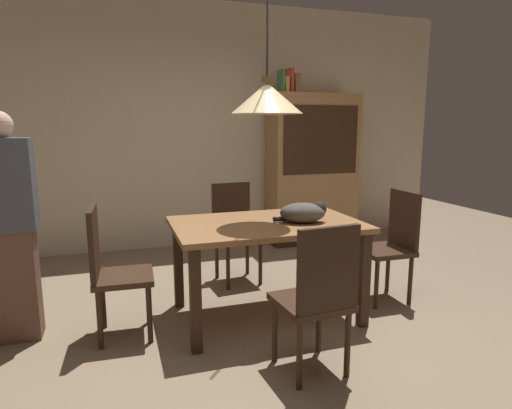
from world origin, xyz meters
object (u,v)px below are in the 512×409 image
Objects in this scene: dining_table at (266,235)px; book_green_slim at (281,81)px; book_yellow_short at (285,85)px; pendant_lamp at (267,98)px; cat_sleeping at (304,212)px; book_red_tall at (289,81)px; chair_far_back at (235,227)px; chair_left_side at (111,267)px; book_brown_thick at (294,84)px; person_standing at (9,229)px; chair_near_front at (318,294)px; hutch_bookcase at (312,172)px; chair_right_side at (392,240)px.

dining_table is 2.51m from book_green_slim.
pendant_lamp is at bearing -115.13° from book_yellow_short.
cat_sleeping is at bearing -21.47° from pendant_lamp.
book_yellow_short is at bearing 180.00° from book_red_tall.
chair_far_back is at bearing -129.09° from book_green_slim.
chair_left_side is 4.65× the size of book_yellow_short.
book_brown_thick reaches higher than chair_far_back.
book_red_tall is at bearing 32.70° from person_standing.
cat_sleeping is at bearing 71.85° from chair_near_front.
hutch_bookcase reaches higher than dining_table.
book_brown_thick is (1.03, 2.83, 1.45)m from chair_near_front.
chair_left_side is at bearing -16.56° from person_standing.
chair_far_back is at bearing 105.30° from cat_sleeping.
book_yellow_short is at bearing 180.00° from book_brown_thick.
pendant_lamp is 2.17m from book_yellow_short.
book_green_slim is (0.86, 1.95, 1.33)m from dining_table.
chair_near_front is 0.87m from cat_sleeping.
chair_right_side is 2.26m from chair_left_side.
dining_table is 7.00× the size of book_yellow_short.
chair_far_back is (-0.01, 1.76, 0.00)m from chair_near_front.
book_red_tall reaches higher than chair_left_side.
hutch_bookcase is (1.30, 1.95, 0.24)m from dining_table.
pendant_lamp is at bearing 90.44° from chair_near_front.
hutch_bookcase is at bearing 56.30° from dining_table.
book_red_tall is (0.06, 0.00, 0.05)m from book_yellow_short.
cat_sleeping is 2.42m from book_yellow_short.
person_standing is at bearing -147.92° from book_brown_thick.
book_yellow_short reaches higher than person_standing.
pendant_lamp is (0.00, -0.00, 1.01)m from dining_table.
chair_left_side reaches higher than dining_table.
person_standing is at bearing -147.30° from book_red_tall.
chair_far_back is 1.00× the size of chair_left_side.
pendant_lamp is 2.20m from book_red_tall.
chair_right_side reaches higher than dining_table.
chair_far_back is 1.06m from cat_sleeping.
cat_sleeping is 2.46m from book_red_tall.
chair_near_front is 3.30m from book_green_slim.
pendant_lamp is at bearing -116.48° from book_red_tall.
book_brown_thick reaches higher than person_standing.
book_brown_thick is (-0.09, 1.95, 1.45)m from chair_right_side.
dining_table is 2.56m from book_red_tall.
person_standing is at bearing 173.76° from pendant_lamp.
chair_right_side is 3.58× the size of book_green_slim.
hutch_bookcase is 1.17m from book_green_slim.
pendant_lamp is at bearing -123.70° from hutch_bookcase.
person_standing is (-0.64, 0.19, 0.27)m from chair_left_side.
pendant_lamp is at bearing -89.52° from chair_far_back.
hutch_bookcase reaches higher than person_standing.
pendant_lamp reaches higher than book_green_slim.
chair_near_front is at bearing -114.58° from hutch_bookcase.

